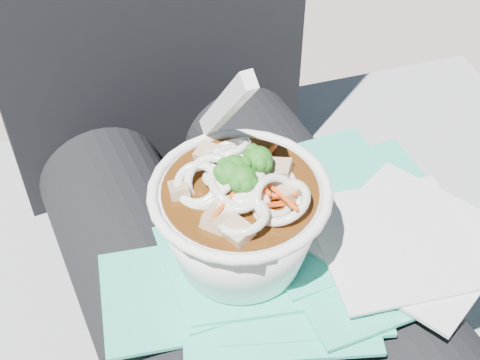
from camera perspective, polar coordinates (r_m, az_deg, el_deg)
name	(u,v)px	position (r m, az deg, el deg)	size (l,w,h in m)	color
stone_ledge	(206,342)	(0.98, -2.90, -13.62)	(1.00, 0.50, 0.44)	gray
lap	(256,300)	(0.66, 1.37, -10.20)	(0.31, 0.48, 0.14)	black
person_body	(217,217)	(0.69, -1.97, -3.14)	(0.34, 0.94, 0.98)	black
plastic_bag	(298,243)	(0.60, 4.99, -5.35)	(0.34, 0.24, 0.02)	#2BB699
napkins	(406,240)	(0.60, 14.02, -5.02)	(0.19, 0.19, 0.01)	silver
udon_bowl	(240,213)	(0.54, 0.00, -2.81)	(0.17, 0.17, 0.19)	white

